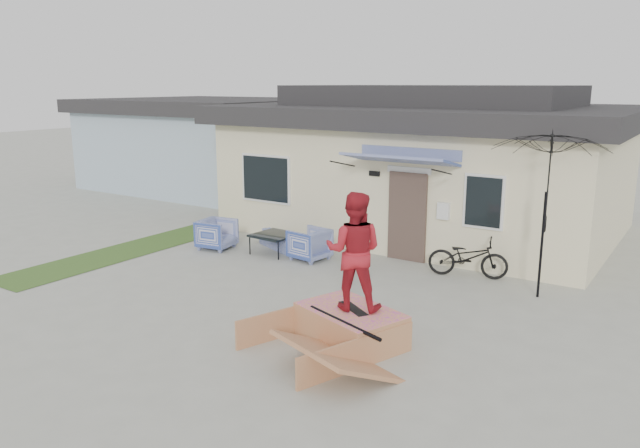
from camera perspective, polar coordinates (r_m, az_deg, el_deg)
The scene contains 13 objects.
ground at distance 11.70m, azimuth -6.14°, elevation -7.69°, with size 90.00×90.00×0.00m, color #9FA093.
grass_strip at distance 16.57m, azimuth -15.70°, elevation -1.90°, with size 1.40×8.00×0.01m, color #365822.
house at distance 17.98m, azimuth 10.17°, elevation 5.81°, with size 10.80×8.49×4.10m.
neighbor_house at distance 25.52m, azimuth -10.26°, elevation 7.51°, with size 8.60×7.60×3.50m.
loveseat at distance 15.59m, azimuth -3.35°, elevation -1.19°, with size 1.58×0.46×0.62m, color #243D94.
armchair_left at distance 15.75m, azimuth -9.55°, elevation -0.79°, with size 0.82×0.76×0.84m, color #243D94.
armchair_right at distance 14.57m, azimuth -0.99°, elevation -1.74°, with size 0.81×0.76×0.83m, color #243D94.
coffee_table at distance 15.22m, azimuth -4.21°, elevation -1.82°, with size 0.98×0.98×0.48m, color black.
bicycle at distance 13.62m, azimuth 13.59°, elevation -2.61°, with size 0.59×1.70×1.09m, color black.
patio_umbrella at distance 12.47m, azimuth 20.12°, elevation 1.24°, with size 2.60×2.48×2.20m.
skate_ramp at distance 10.09m, azimuth 2.84°, elevation -9.42°, with size 1.65×2.20×0.55m, color #B27248, non-canonical shape.
skateboard at distance 10.01m, azimuth 3.10°, elevation -7.76°, with size 0.73×0.18×0.05m, color black.
skater at distance 9.71m, azimuth 3.17°, elevation -2.38°, with size 0.93×0.72×1.90m, color #AA1C27.
Camera 1 is at (7.02, -8.41, 4.11)m, focal length 34.49 mm.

